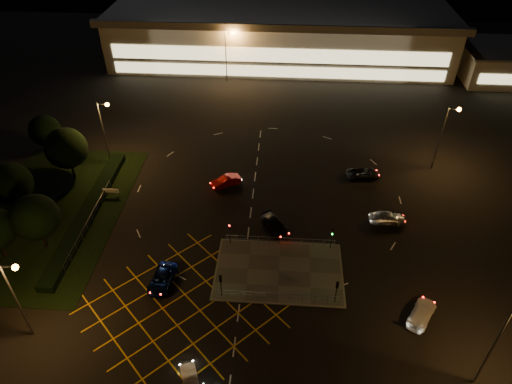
# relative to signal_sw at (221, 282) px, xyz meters

# --- Properties ---
(ground) EXTENTS (180.00, 180.00, 0.00)m
(ground) POSITION_rel_signal_sw_xyz_m (4.00, 5.99, -2.37)
(ground) COLOR black
(ground) RESTS_ON ground
(pedestrian_island) EXTENTS (14.00, 9.00, 0.12)m
(pedestrian_island) POSITION_rel_signal_sw_xyz_m (6.00, 3.99, -2.31)
(pedestrian_island) COLOR #4C4944
(pedestrian_island) RESTS_ON ground
(grass_verge) EXTENTS (18.00, 30.00, 0.08)m
(grass_verge) POSITION_rel_signal_sw_xyz_m (-24.00, 11.99, -2.33)
(grass_verge) COLOR black
(grass_verge) RESTS_ON ground
(hedge) EXTENTS (2.00, 26.00, 1.00)m
(hedge) POSITION_rel_signal_sw_xyz_m (-19.00, 11.99, -1.87)
(hedge) COLOR black
(hedge) RESTS_ON ground
(supermarket) EXTENTS (72.00, 26.50, 10.50)m
(supermarket) POSITION_rel_signal_sw_xyz_m (4.00, 67.95, 2.95)
(supermarket) COLOR beige
(supermarket) RESTS_ON ground
(retail_unit_a) EXTENTS (18.80, 14.80, 6.35)m
(retail_unit_a) POSITION_rel_signal_sw_xyz_m (50.00, 59.97, 0.85)
(retail_unit_a) COLOR beige
(retail_unit_a) RESTS_ON ground
(streetlight_sw) EXTENTS (1.78, 0.56, 10.03)m
(streetlight_sw) POSITION_rel_signal_sw_xyz_m (-17.56, -6.01, 4.20)
(streetlight_sw) COLOR slate
(streetlight_sw) RESTS_ON ground
(streetlight_se) EXTENTS (1.78, 0.56, 10.03)m
(streetlight_se) POSITION_rel_signal_sw_xyz_m (24.44, -8.01, 4.20)
(streetlight_se) COLOR slate
(streetlight_se) RESTS_ON ground
(streetlight_nw) EXTENTS (1.78, 0.56, 10.03)m
(streetlight_nw) POSITION_rel_signal_sw_xyz_m (-19.56, 23.99, 4.20)
(streetlight_nw) COLOR slate
(streetlight_nw) RESTS_ON ground
(streetlight_ne) EXTENTS (1.78, 0.56, 10.03)m
(streetlight_ne) POSITION_rel_signal_sw_xyz_m (28.44, 25.99, 4.20)
(streetlight_ne) COLOR slate
(streetlight_ne) RESTS_ON ground
(streetlight_far_left) EXTENTS (1.78, 0.56, 10.03)m
(streetlight_far_left) POSITION_rel_signal_sw_xyz_m (-5.56, 53.99, 4.20)
(streetlight_far_left) COLOR slate
(streetlight_far_left) RESTS_ON ground
(streetlight_far_right) EXTENTS (1.78, 0.56, 10.03)m
(streetlight_far_right) POSITION_rel_signal_sw_xyz_m (34.44, 55.99, 4.20)
(streetlight_far_right) COLOR slate
(streetlight_far_right) RESTS_ON ground
(signal_sw) EXTENTS (0.28, 0.30, 3.15)m
(signal_sw) POSITION_rel_signal_sw_xyz_m (0.00, 0.00, 0.00)
(signal_sw) COLOR black
(signal_sw) RESTS_ON pedestrian_island
(signal_se) EXTENTS (0.28, 0.30, 3.15)m
(signal_se) POSITION_rel_signal_sw_xyz_m (12.00, 0.00, 0.00)
(signal_se) COLOR black
(signal_se) RESTS_ON pedestrian_island
(signal_nw) EXTENTS (0.28, 0.30, 3.15)m
(signal_nw) POSITION_rel_signal_sw_xyz_m (0.00, 7.99, 0.00)
(signal_nw) COLOR black
(signal_nw) RESTS_ON pedestrian_island
(signal_ne) EXTENTS (0.28, 0.30, 3.15)m
(signal_ne) POSITION_rel_signal_sw_xyz_m (12.00, 7.99, 0.00)
(signal_ne) COLOR black
(signal_ne) RESTS_ON pedestrian_island
(tree_b) EXTENTS (5.40, 5.40, 7.35)m
(tree_b) POSITION_rel_signal_sw_xyz_m (-28.00, 11.99, 2.28)
(tree_b) COLOR black
(tree_b) RESTS_ON ground
(tree_c) EXTENTS (5.76, 5.76, 7.84)m
(tree_c) POSITION_rel_signal_sw_xyz_m (-24.00, 19.99, 2.59)
(tree_c) COLOR black
(tree_c) RESTS_ON ground
(tree_d) EXTENTS (4.68, 4.68, 6.37)m
(tree_d) POSITION_rel_signal_sw_xyz_m (-30.00, 25.99, 1.65)
(tree_d) COLOR black
(tree_d) RESTS_ON ground
(tree_e) EXTENTS (5.40, 5.40, 7.35)m
(tree_e) POSITION_rel_signal_sw_xyz_m (-22.00, 5.99, 2.28)
(tree_e) COLOR black
(tree_e) RESTS_ON ground
(car_queue_white) EXTENTS (2.73, 4.14, 1.29)m
(car_queue_white) POSITION_rel_signal_sw_xyz_m (-1.36, -10.36, -1.72)
(car_queue_white) COLOR silver
(car_queue_white) RESTS_ON ground
(car_left_blue) EXTENTS (2.75, 5.04, 1.34)m
(car_left_blue) POSITION_rel_signal_sw_xyz_m (-6.73, 1.40, -1.70)
(car_left_blue) COLOR #0D1D51
(car_left_blue) RESTS_ON ground
(car_far_dkgrey) EXTENTS (4.25, 4.93, 1.36)m
(car_far_dkgrey) POSITION_rel_signal_sw_xyz_m (5.33, 10.99, -1.69)
(car_far_dkgrey) COLOR black
(car_far_dkgrey) RESTS_ON ground
(car_right_silver) EXTENTS (4.62, 1.95, 1.56)m
(car_right_silver) POSITION_rel_signal_sw_xyz_m (19.45, 13.32, -1.59)
(car_right_silver) COLOR #A2A4A9
(car_right_silver) RESTS_ON ground
(car_circ_red) EXTENTS (4.44, 3.50, 1.41)m
(car_circ_red) POSITION_rel_signal_sw_xyz_m (-1.96, 19.65, -1.66)
(car_circ_red) COLOR #9B0B0C
(car_circ_red) RESTS_ON ground
(car_east_grey) EXTENTS (5.10, 2.94, 1.34)m
(car_east_grey) POSITION_rel_signal_sw_xyz_m (17.54, 22.93, -1.70)
(car_east_grey) COLOR black
(car_east_grey) RESTS_ON ground
(car_approach_white) EXTENTS (4.13, 5.08, 1.38)m
(car_approach_white) POSITION_rel_signal_sw_xyz_m (20.66, -1.26, -1.68)
(car_approach_white) COLOR silver
(car_approach_white) RESTS_ON ground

